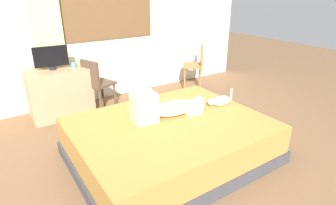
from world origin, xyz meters
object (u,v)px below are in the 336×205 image
object	(u,v)px
desk	(60,92)
cup	(74,65)
chair_by_desk	(96,82)
chair_spare	(196,63)
bed	(170,140)
tv_monitor	(51,58)
person_lying	(167,107)
cat	(220,101)

from	to	relation	value
desk	cup	bearing A→B (deg)	-18.33
chair_by_desk	chair_spare	bearing A→B (deg)	0.74
bed	tv_monitor	size ratio (longest dim) A/B	4.50
bed	person_lying	bearing A→B (deg)	70.88
bed	chair_by_desk	xyz separation A→B (m)	(-0.23, 1.73, 0.28)
cup	chair_spare	size ratio (longest dim) A/B	0.09
person_lying	desk	world-z (taller)	person_lying
chair_by_desk	bed	bearing A→B (deg)	-82.58
bed	person_lying	distance (m)	0.39
person_lying	cup	xyz separation A→B (m)	(-0.56, 1.71, 0.21)
chair_by_desk	chair_spare	xyz separation A→B (m)	(2.03, 0.03, 0.00)
cat	tv_monitor	world-z (taller)	tv_monitor
desk	tv_monitor	world-z (taller)	tv_monitor
tv_monitor	bed	bearing A→B (deg)	-67.95
chair_spare	bed	bearing A→B (deg)	-135.76
cup	cat	bearing A→B (deg)	-54.63
person_lying	cat	world-z (taller)	person_lying
cat	tv_monitor	bearing A→B (deg)	129.72
cat	desk	distance (m)	2.46
person_lying	tv_monitor	bearing A→B (deg)	115.26
bed	cup	bearing A→B (deg)	105.03
person_lying	cup	bearing A→B (deg)	108.04
bed	cat	bearing A→B (deg)	2.98
person_lying	chair_spare	size ratio (longest dim) A/B	1.10
cup	chair_by_desk	world-z (taller)	chair_by_desk
desk	chair_by_desk	distance (m)	0.58
person_lying	desk	distance (m)	1.97
desk	cup	distance (m)	0.48
person_lying	chair_by_desk	size ratio (longest dim) A/B	1.10
bed	chair_by_desk	bearing A→B (deg)	97.42
cup	chair_spare	world-z (taller)	chair_spare
desk	cat	bearing A→B (deg)	-51.08
chair_by_desk	chair_spare	distance (m)	2.03
person_lying	chair_spare	distance (m)	2.37
desk	cup	world-z (taller)	cup
tv_monitor	chair_spare	bearing A→B (deg)	-4.19
tv_monitor	cup	world-z (taller)	tv_monitor
cat	chair_spare	xyz separation A→B (m)	(1.01, 1.72, -0.02)
bed	tv_monitor	world-z (taller)	tv_monitor
person_lying	chair_by_desk	distance (m)	1.60
desk	cup	size ratio (longest dim) A/B	11.20
bed	cup	world-z (taller)	cup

